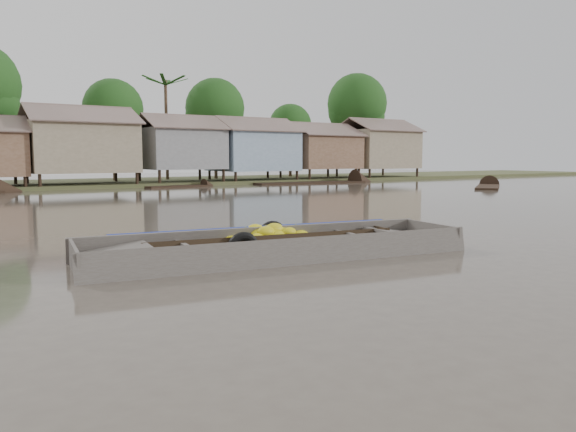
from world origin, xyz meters
TOP-DOWN VIEW (x-y plane):
  - ground at (0.00, 0.00)m, footprint 120.00×120.00m
  - riverbank at (3.03, 31.86)m, footprint 120.00×12.47m
  - banana_boat at (-0.21, 1.45)m, footprint 5.73×2.22m
  - viewer_boat at (-0.40, 0.52)m, footprint 8.11×3.18m
  - distant_boats at (8.96, 24.13)m, footprint 47.77×15.09m

SIDE VIEW (x-z plane):
  - distant_boats at x=8.96m, z-range -0.22..0.12m
  - ground at x=0.00m, z-range 0.00..0.00m
  - viewer_boat at x=-0.40m, z-range -0.25..0.39m
  - banana_boat at x=-0.21m, z-range -0.24..0.56m
  - riverbank at x=3.03m, z-range -2.04..8.18m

